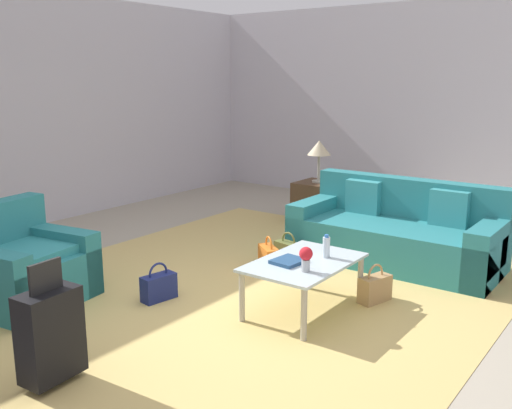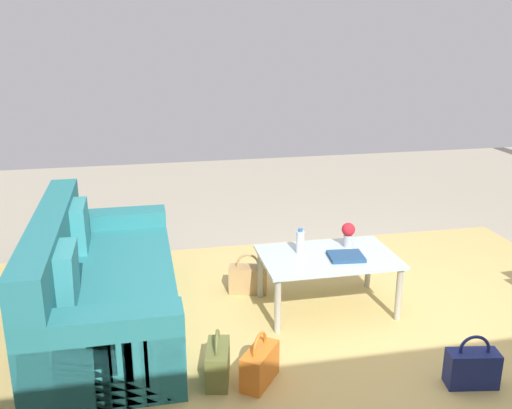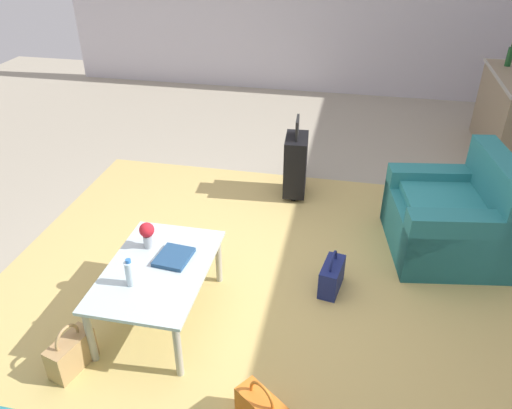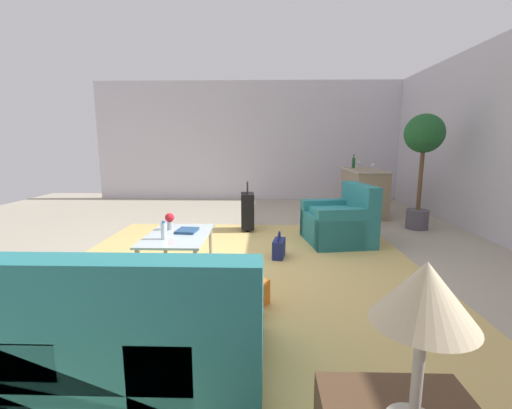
% 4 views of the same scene
% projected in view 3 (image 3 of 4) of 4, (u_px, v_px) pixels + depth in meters
% --- Properties ---
extents(ground_plane, '(12.00, 12.00, 0.00)m').
position_uv_depth(ground_plane, '(241.00, 290.00, 3.95)').
color(ground_plane, '#A89E89').
extents(area_rug, '(5.20, 4.40, 0.01)m').
position_uv_depth(area_rug, '(250.00, 351.00, 3.41)').
color(area_rug, tan).
rests_on(area_rug, ground).
extents(armchair, '(1.11, 1.04, 0.89)m').
position_uv_depth(armchair, '(455.00, 220.00, 4.27)').
color(armchair, teal).
rests_on(armchair, ground).
extents(coffee_table, '(1.06, 0.70, 0.46)m').
position_uv_depth(coffee_table, '(158.00, 274.00, 3.49)').
color(coffee_table, silver).
rests_on(coffee_table, ground).
extents(water_bottle, '(0.06, 0.06, 0.20)m').
position_uv_depth(water_bottle, '(130.00, 273.00, 3.27)').
color(water_bottle, silver).
rests_on(water_bottle, coffee_table).
extents(coffee_table_book, '(0.29, 0.25, 0.03)m').
position_uv_depth(coffee_table_book, '(174.00, 257.00, 3.54)').
color(coffee_table_book, navy).
rests_on(coffee_table_book, coffee_table).
extents(flower_vase, '(0.11, 0.11, 0.21)m').
position_uv_depth(flower_vase, '(147.00, 233.00, 3.61)').
color(flower_vase, '#B2B7BC').
rests_on(flower_vase, coffee_table).
extents(wine_bottle_green, '(0.07, 0.07, 0.30)m').
position_uv_depth(wine_bottle_green, '(510.00, 56.00, 5.93)').
color(wine_bottle_green, '#194C23').
rests_on(wine_bottle_green, bar_console).
extents(suitcase_black, '(0.41, 0.25, 0.85)m').
position_uv_depth(suitcase_black, '(296.00, 164.00, 5.07)').
color(suitcase_black, black).
rests_on(suitcase_black, ground).
extents(handbag_tan, '(0.35, 0.22, 0.36)m').
position_uv_depth(handbag_tan, '(71.00, 353.00, 3.23)').
color(handbag_tan, tan).
rests_on(handbag_tan, ground).
extents(handbag_navy, '(0.34, 0.19, 0.36)m').
position_uv_depth(handbag_navy, '(332.00, 276.00, 3.90)').
color(handbag_navy, navy).
rests_on(handbag_navy, ground).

